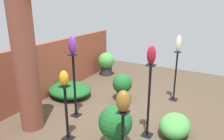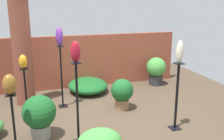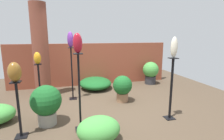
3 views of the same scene
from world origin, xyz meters
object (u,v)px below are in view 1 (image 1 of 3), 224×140
at_px(pedestal_amber, 67,116).
at_px(pedestal_ruby, 149,104).
at_px(art_vase_bronze, 123,101).
at_px(brick_pillar, 26,67).
at_px(pedestal_ivory, 175,78).
at_px(potted_plant_mid_left, 106,63).
at_px(potted_plant_walkway_edge, 122,85).
at_px(potted_plant_front_right, 115,125).
at_px(art_vase_ivory, 179,43).
at_px(art_vase_ruby, 151,55).
at_px(art_vase_amber, 64,78).
at_px(art_vase_violet, 72,45).
at_px(pedestal_violet, 75,89).

distance_m(pedestal_amber, pedestal_ruby, 1.55).
bearing_deg(art_vase_bronze, brick_pillar, 85.93).
bearing_deg(pedestal_ivory, potted_plant_mid_left, 71.26).
height_order(pedestal_amber, potted_plant_walkway_edge, pedestal_amber).
bearing_deg(pedestal_ruby, potted_plant_front_right, 149.15).
relative_size(art_vase_bronze, art_vase_ivory, 0.78).
xyz_separation_m(art_vase_ivory, art_vase_ruby, (-1.88, 0.04, 0.10)).
height_order(art_vase_ivory, potted_plant_mid_left, art_vase_ivory).
xyz_separation_m(brick_pillar, art_vase_ruby, (0.88, -2.20, 0.30)).
height_order(brick_pillar, art_vase_ruby, brick_pillar).
xyz_separation_m(pedestal_amber, potted_plant_walkway_edge, (2.07, -0.11, -0.09)).
distance_m(art_vase_amber, art_vase_ivory, 3.05).
height_order(art_vase_violet, potted_plant_mid_left, art_vase_violet).
height_order(pedestal_amber, art_vase_bronze, art_vase_bronze).
relative_size(art_vase_violet, potted_plant_front_right, 0.51).
height_order(pedestal_violet, pedestal_ruby, pedestal_ruby).
bearing_deg(pedestal_ivory, pedestal_amber, 154.20).
bearing_deg(potted_plant_front_right, pedestal_ivory, -9.36).
xyz_separation_m(pedestal_ruby, art_vase_ivory, (1.88, -0.04, 0.85)).
height_order(art_vase_violet, potted_plant_walkway_edge, art_vase_violet).
bearing_deg(potted_plant_mid_left, potted_plant_walkway_edge, -137.78).
height_order(brick_pillar, potted_plant_mid_left, brick_pillar).
bearing_deg(potted_plant_walkway_edge, potted_plant_front_right, -156.71).
distance_m(pedestal_amber, art_vase_amber, 0.74).
bearing_deg(art_vase_ruby, art_vase_ivory, -1.23).
height_order(art_vase_amber, potted_plant_front_right, art_vase_amber).
bearing_deg(art_vase_bronze, potted_plant_front_right, 40.23).
distance_m(pedestal_ivory, potted_plant_front_right, 2.55).
distance_m(pedestal_violet, potted_plant_front_right, 1.46).
distance_m(pedestal_ivory, potted_plant_mid_left, 2.77).
distance_m(pedestal_ivory, art_vase_bronze, 2.97).
bearing_deg(potted_plant_walkway_edge, art_vase_ruby, -136.27).
xyz_separation_m(art_vase_ruby, potted_plant_mid_left, (2.77, 2.58, -1.17)).
bearing_deg(art_vase_ruby, pedestal_violet, 92.10).
height_order(pedestal_ruby, potted_plant_walkway_edge, pedestal_ruby).
height_order(pedestal_ivory, art_vase_bronze, art_vase_bronze).
xyz_separation_m(art_vase_amber, potted_plant_walkway_edge, (2.07, -0.11, -0.83)).
bearing_deg(art_vase_amber, art_vase_bronze, -98.35).
xyz_separation_m(art_vase_bronze, potted_plant_walkway_edge, (2.25, 1.14, -0.76)).
height_order(pedestal_violet, art_vase_amber, pedestal_violet).
height_order(art_vase_bronze, potted_plant_mid_left, art_vase_bronze).
bearing_deg(art_vase_ruby, brick_pillar, 111.74).
bearing_deg(pedestal_ivory, pedestal_ruby, 178.77).
distance_m(pedestal_amber, art_vase_bronze, 1.43).
distance_m(pedestal_amber, pedestal_violet, 0.91).
relative_size(art_vase_ivory, potted_plant_walkway_edge, 0.59).
bearing_deg(pedestal_violet, potted_plant_mid_left, 17.03).
bearing_deg(pedestal_violet, brick_pillar, 148.70).
relative_size(art_vase_amber, potted_plant_mid_left, 0.35).
xyz_separation_m(pedestal_amber, art_vase_violet, (0.79, 0.43, 1.15)).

